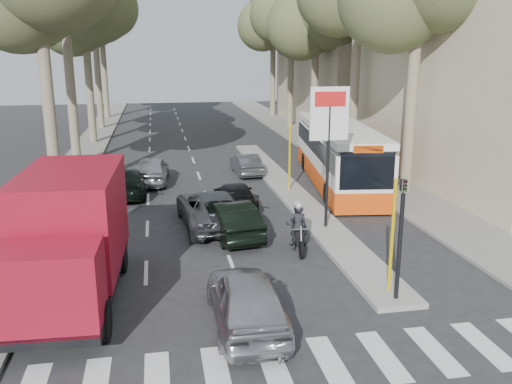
% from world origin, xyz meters
% --- Properties ---
extents(ground, '(120.00, 120.00, 0.00)m').
position_xyz_m(ground, '(0.00, 0.00, 0.00)').
color(ground, '#28282B').
rests_on(ground, ground).
extents(sidewalk_right, '(3.20, 70.00, 0.12)m').
position_xyz_m(sidewalk_right, '(8.60, 25.00, 0.06)').
color(sidewalk_right, gray).
rests_on(sidewalk_right, ground).
extents(median_left, '(2.40, 64.00, 0.12)m').
position_xyz_m(median_left, '(-8.00, 28.00, 0.06)').
color(median_left, gray).
rests_on(median_left, ground).
extents(traffic_island, '(1.50, 26.00, 0.16)m').
position_xyz_m(traffic_island, '(3.25, 11.00, 0.08)').
color(traffic_island, gray).
rests_on(traffic_island, ground).
extents(building_far, '(11.00, 20.00, 16.00)m').
position_xyz_m(building_far, '(15.50, 34.00, 8.00)').
color(building_far, '#B7A88E').
rests_on(building_far, ground).
extents(billboard, '(1.50, 12.10, 5.60)m').
position_xyz_m(billboard, '(3.25, 5.00, 3.70)').
color(billboard, yellow).
rests_on(billboard, ground).
extents(traffic_light_island, '(0.16, 0.41, 3.60)m').
position_xyz_m(traffic_light_island, '(3.25, -1.50, 2.49)').
color(traffic_light_island, black).
rests_on(traffic_light_island, ground).
extents(tree_l_c, '(7.40, 7.20, 13.71)m').
position_xyz_m(tree_l_c, '(-7.77, 28.11, 10.04)').
color(tree_l_c, '#6B604C').
rests_on(tree_l_c, ground).
extents(tree_l_e, '(7.40, 7.20, 14.49)m').
position_xyz_m(tree_l_e, '(-7.97, 44.11, 10.73)').
color(tree_l_e, '#6B604C').
rests_on(tree_l_e, ground).
extents(tree_r_c, '(7.40, 7.20, 13.32)m').
position_xyz_m(tree_r_c, '(9.03, 26.11, 9.69)').
color(tree_r_c, '#6B604C').
rests_on(tree_r_c, ground).
extents(tree_r_d, '(7.40, 7.20, 14.88)m').
position_xyz_m(tree_r_d, '(9.13, 34.11, 11.07)').
color(tree_r_d, '#6B604C').
rests_on(tree_r_d, ground).
extents(tree_r_e, '(7.40, 7.20, 14.10)m').
position_xyz_m(tree_r_e, '(9.23, 42.11, 10.38)').
color(tree_r_e, '#6B604C').
rests_on(tree_r_e, ground).
extents(silver_hatchback, '(1.79, 4.39, 1.49)m').
position_xyz_m(silver_hatchback, '(-1.10, -2.00, 0.75)').
color(silver_hatchback, '#A8AAB0').
rests_on(silver_hatchback, ground).
extents(dark_hatchback, '(2.00, 4.35, 1.38)m').
position_xyz_m(dark_hatchback, '(-0.50, 5.00, 0.69)').
color(dark_hatchback, black).
rests_on(dark_hatchback, ground).
extents(queue_car_a, '(2.83, 5.42, 1.46)m').
position_xyz_m(queue_car_a, '(-1.10, 6.38, 0.73)').
color(queue_car_a, '#45474C').
rests_on(queue_car_a, ground).
extents(queue_car_b, '(1.69, 4.09, 1.18)m').
position_xyz_m(queue_car_b, '(0.17, 8.56, 0.59)').
color(queue_car_b, black).
rests_on(queue_car_b, ground).
extents(queue_car_c, '(2.04, 4.40, 1.46)m').
position_xyz_m(queue_car_c, '(-3.50, 14.19, 0.73)').
color(queue_car_c, '#A4A6AC').
rests_on(queue_car_c, ground).
extents(queue_car_d, '(1.43, 3.66, 1.19)m').
position_xyz_m(queue_car_d, '(1.80, 15.41, 0.59)').
color(queue_car_d, '#484B4F').
rests_on(queue_car_d, ground).
extents(queue_car_e, '(1.91, 4.54, 1.31)m').
position_xyz_m(queue_car_e, '(-4.68, 11.83, 0.65)').
color(queue_car_e, black).
rests_on(queue_car_e, ground).
extents(red_truck, '(2.87, 6.89, 3.62)m').
position_xyz_m(red_truck, '(-5.69, 0.48, 1.91)').
color(red_truck, black).
rests_on(red_truck, ground).
extents(city_bus, '(4.17, 12.35, 3.19)m').
position_xyz_m(city_bus, '(6.20, 12.31, 1.68)').
color(city_bus, '#E2480C').
rests_on(city_bus, ground).
extents(motorcycle, '(0.82, 2.11, 1.80)m').
position_xyz_m(motorcycle, '(1.62, 3.22, 0.82)').
color(motorcycle, black).
rests_on(motorcycle, ground).
extents(pedestrian_near, '(1.03, 1.23, 1.89)m').
position_xyz_m(pedestrian_near, '(7.20, 8.06, 1.06)').
color(pedestrian_near, '#453651').
rests_on(pedestrian_near, sidewalk_right).
extents(pedestrian_far, '(1.32, 0.79, 1.92)m').
position_xyz_m(pedestrian_far, '(9.47, 12.90, 1.08)').
color(pedestrian_far, brown).
rests_on(pedestrian_far, sidewalk_right).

